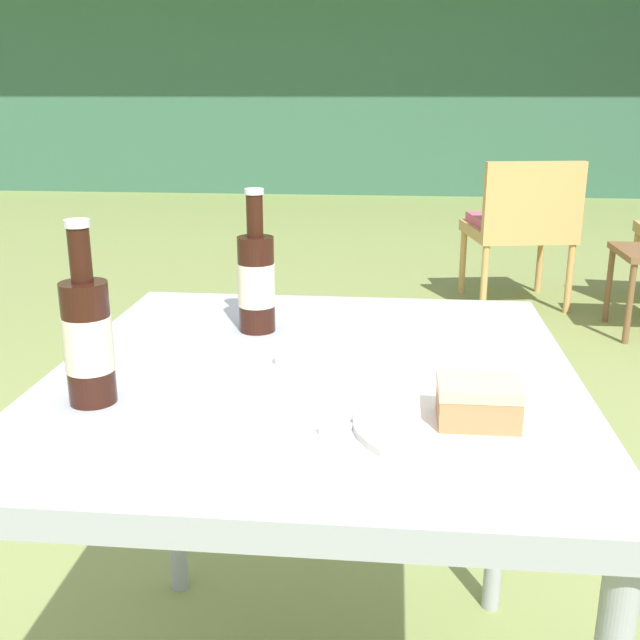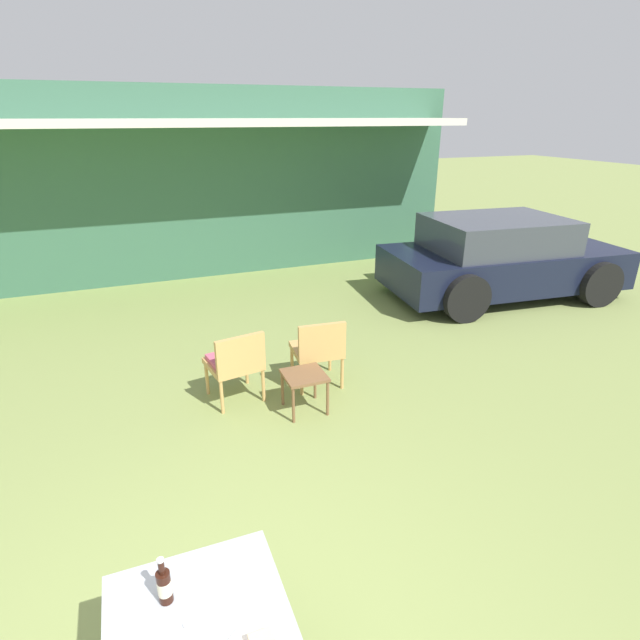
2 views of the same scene
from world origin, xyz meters
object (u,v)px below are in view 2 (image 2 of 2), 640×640
patio_table (201,637)px  parked_car (500,258)px  wicker_chair_plain (318,348)px  wicker_chair_cushioned (235,361)px  cola_bottle_near (164,586)px  garden_side_table (304,379)px

patio_table → parked_car: bearing=40.1°
parked_car → wicker_chair_plain: size_ratio=4.97×
wicker_chair_cushioned → wicker_chair_plain: bearing=169.0°
wicker_chair_cushioned → cola_bottle_near: cola_bottle_near is taller
cola_bottle_near → patio_table: bearing=-56.9°
wicker_chair_cushioned → cola_bottle_near: 2.97m
parked_car → garden_side_table: 4.74m
wicker_chair_cushioned → wicker_chair_plain: size_ratio=1.00×
parked_car → wicker_chair_cushioned: parked_car is taller
cola_bottle_near → wicker_chair_plain: bearing=56.5°
patio_table → wicker_chair_plain: bearing=60.0°
parked_car → patio_table: parked_car is taller
cola_bottle_near → parked_car: bearing=38.3°
patio_table → cola_bottle_near: 0.28m
wicker_chair_plain → patio_table: bearing=64.8°
parked_car → wicker_chair_plain: bearing=-150.3°
parked_car → garden_side_table: (-4.21, -2.17, -0.29)m
parked_car → wicker_chair_cushioned: size_ratio=4.97×
wicker_chair_cushioned → patio_table: bearing=65.3°
parked_car → patio_table: size_ratio=4.56×
wicker_chair_plain → patio_table: size_ratio=0.92×
wicker_chair_plain → cola_bottle_near: 3.35m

